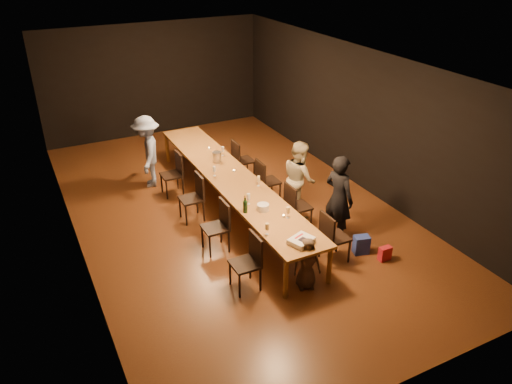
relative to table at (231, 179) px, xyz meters
name	(u,v)px	position (x,y,z in m)	size (l,w,h in m)	color
ground	(232,209)	(0.00, 0.00, -0.70)	(10.00, 10.00, 0.00)	#442011
room_shell	(229,112)	(0.00, 0.00, 1.38)	(6.04, 10.04, 3.02)	black
table	(231,179)	(0.00, 0.00, 0.00)	(0.90, 6.00, 0.75)	brown
chair_right_0	(335,237)	(0.85, -2.40, -0.24)	(0.42, 0.42, 0.93)	black
chair_right_1	(299,206)	(0.85, -1.20, -0.24)	(0.42, 0.42, 0.93)	black
chair_right_2	(268,181)	(0.85, 0.00, -0.24)	(0.42, 0.42, 0.93)	black
chair_right_3	(243,160)	(0.85, 1.20, -0.24)	(0.42, 0.42, 0.93)	black
chair_left_0	(245,263)	(-0.85, -2.40, -0.24)	(0.42, 0.42, 0.93)	black
chair_left_1	(215,227)	(-0.85, -1.20, -0.24)	(0.42, 0.42, 0.93)	black
chair_left_2	(191,198)	(-0.85, 0.00, -0.24)	(0.42, 0.42, 0.93)	black
chair_left_3	(171,174)	(-0.85, 1.20, -0.24)	(0.42, 0.42, 0.93)	black
woman_birthday	(339,198)	(1.29, -1.83, 0.12)	(0.60, 0.39, 1.65)	black
woman_tan	(299,178)	(1.15, -0.71, 0.06)	(0.74, 0.58, 1.53)	#C3B892
man_blue	(147,152)	(-1.15, 1.85, 0.10)	(1.03, 0.59, 1.60)	#7C91C0
child	(307,264)	(0.03, -2.81, -0.26)	(0.43, 0.28, 0.88)	#453426
gift_bag_red	(385,253)	(1.63, -2.81, -0.57)	(0.22, 0.12, 0.26)	red
gift_bag_blue	(361,245)	(1.39, -2.45, -0.53)	(0.27, 0.18, 0.34)	#263DA6
birthday_cake	(301,241)	(0.00, -2.67, 0.09)	(0.45, 0.40, 0.09)	white
plate_stack	(263,207)	(-0.06, -1.49, 0.11)	(0.21, 0.21, 0.12)	silver
champagne_bottle	(245,204)	(-0.36, -1.41, 0.21)	(0.08, 0.08, 0.33)	black
ice_bucket	(217,157)	(0.04, 0.79, 0.15)	(0.19, 0.19, 0.21)	#BCBDC1
wineglass_0	(267,229)	(-0.36, -2.21, 0.15)	(0.06, 0.06, 0.21)	beige
wineglass_1	(288,213)	(0.20, -1.91, 0.15)	(0.06, 0.06, 0.21)	beige
wineglass_2	(249,199)	(-0.18, -1.17, 0.15)	(0.06, 0.06, 0.21)	silver
wineglass_3	(259,181)	(0.30, -0.62, 0.15)	(0.06, 0.06, 0.21)	beige
wineglass_4	(214,171)	(-0.28, 0.17, 0.15)	(0.06, 0.06, 0.21)	silver
wineglass_5	(223,151)	(0.28, 1.02, 0.15)	(0.06, 0.06, 0.21)	silver
tealight_near	(284,216)	(0.15, -1.84, 0.06)	(0.05, 0.05, 0.03)	#B2B7B2
tealight_mid	(234,171)	(0.15, 0.18, 0.06)	(0.05, 0.05, 0.03)	#B2B7B2
tealight_far	(209,148)	(0.15, 1.50, 0.06)	(0.05, 0.05, 0.03)	#B2B7B2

